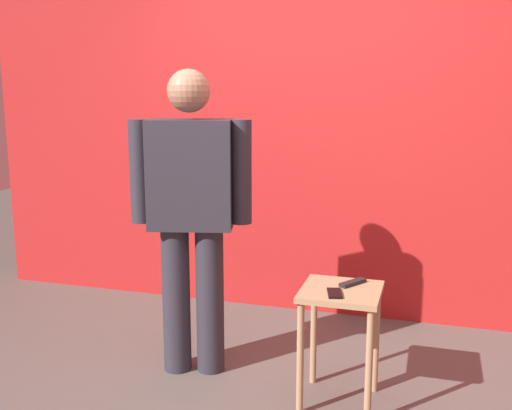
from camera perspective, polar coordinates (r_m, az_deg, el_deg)
back_wall_red at (r=4.32m, az=6.77°, el=7.14°), size 5.36×0.12×2.70m
standing_person at (r=3.39m, az=-6.18°, el=-0.26°), size 0.69×0.34×1.74m
side_table at (r=3.17m, az=8.03°, el=-10.24°), size 0.40×0.40×0.63m
cell_phone at (r=3.05m, az=7.49°, el=-8.31°), size 0.10×0.16×0.01m
tv_remote at (r=3.20m, az=9.18°, el=-7.31°), size 0.13×0.17×0.02m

